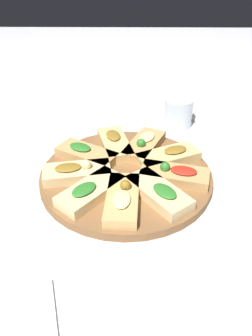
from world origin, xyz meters
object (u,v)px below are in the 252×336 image
plate_left (228,115)px  water_glass (178,113)px  napkin_stack (17,324)px  serving_board (126,176)px

plate_left → water_glass: size_ratio=2.79×
water_glass → napkin_stack: (0.57, -0.27, -0.03)m
napkin_stack → water_glass: bearing=154.5°
serving_board → plate_left: (-0.29, 0.28, -0.00)m
serving_board → plate_left: size_ratio=1.68×
serving_board → plate_left: 0.41m
serving_board → water_glass: (-0.25, 0.13, 0.03)m
plate_left → water_glass: 0.16m
plate_left → water_glass: water_glass is taller
serving_board → napkin_stack: bearing=-22.9°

